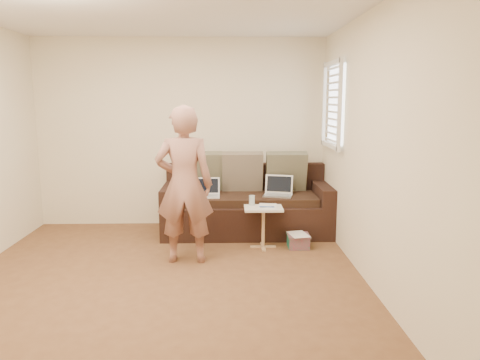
{
  "coord_description": "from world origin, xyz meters",
  "views": [
    {
      "loc": [
        0.64,
        -4.11,
        1.76
      ],
      "look_at": [
        0.8,
        1.4,
        0.78
      ],
      "focal_mm": 33.86,
      "sensor_mm": 36.0,
      "label": 1
    }
  ],
  "objects_px": {
    "sofa": "(247,201)",
    "drinking_glass": "(252,200)",
    "person": "(184,185)",
    "side_table": "(263,227)",
    "laptop_silver": "(278,196)",
    "striped_box": "(298,241)",
    "laptop_white": "(207,197)"
  },
  "relations": [
    {
      "from": "sofa",
      "to": "drinking_glass",
      "type": "height_order",
      "value": "sofa"
    },
    {
      "from": "sofa",
      "to": "person",
      "type": "height_order",
      "value": "person"
    },
    {
      "from": "sofa",
      "to": "side_table",
      "type": "distance_m",
      "value": 0.7
    },
    {
      "from": "laptop_silver",
      "to": "striped_box",
      "type": "height_order",
      "value": "laptop_silver"
    },
    {
      "from": "side_table",
      "to": "sofa",
      "type": "bearing_deg",
      "value": 104.71
    },
    {
      "from": "person",
      "to": "striped_box",
      "type": "distance_m",
      "value": 1.58
    },
    {
      "from": "side_table",
      "to": "striped_box",
      "type": "height_order",
      "value": "side_table"
    },
    {
      "from": "sofa",
      "to": "drinking_glass",
      "type": "distance_m",
      "value": 0.56
    },
    {
      "from": "person",
      "to": "side_table",
      "type": "height_order",
      "value": "person"
    },
    {
      "from": "drinking_glass",
      "to": "striped_box",
      "type": "xyz_separation_m",
      "value": [
        0.56,
        -0.13,
        -0.48
      ]
    },
    {
      "from": "side_table",
      "to": "person",
      "type": "bearing_deg",
      "value": -153.94
    },
    {
      "from": "laptop_white",
      "to": "side_table",
      "type": "bearing_deg",
      "value": -36.72
    },
    {
      "from": "laptop_white",
      "to": "laptop_silver",
      "type": "bearing_deg",
      "value": 0.98
    },
    {
      "from": "sofa",
      "to": "laptop_silver",
      "type": "bearing_deg",
      "value": -16.87
    },
    {
      "from": "drinking_glass",
      "to": "striped_box",
      "type": "distance_m",
      "value": 0.74
    },
    {
      "from": "side_table",
      "to": "striped_box",
      "type": "bearing_deg",
      "value": -2.38
    },
    {
      "from": "laptop_white",
      "to": "striped_box",
      "type": "height_order",
      "value": "laptop_white"
    },
    {
      "from": "striped_box",
      "to": "person",
      "type": "bearing_deg",
      "value": -162.34
    },
    {
      "from": "laptop_white",
      "to": "sofa",
      "type": "bearing_deg",
      "value": 15.27
    },
    {
      "from": "laptop_white",
      "to": "drinking_glass",
      "type": "relative_size",
      "value": 2.74
    },
    {
      "from": "laptop_silver",
      "to": "side_table",
      "type": "bearing_deg",
      "value": -98.73
    },
    {
      "from": "laptop_silver",
      "to": "drinking_glass",
      "type": "relative_size",
      "value": 3.06
    },
    {
      "from": "side_table",
      "to": "drinking_glass",
      "type": "height_order",
      "value": "drinking_glass"
    },
    {
      "from": "sofa",
      "to": "person",
      "type": "xyz_separation_m",
      "value": [
        -0.72,
        -1.09,
        0.43
      ]
    },
    {
      "from": "person",
      "to": "drinking_glass",
      "type": "xyz_separation_m",
      "value": [
        0.76,
        0.54,
        -0.3
      ]
    },
    {
      "from": "laptop_silver",
      "to": "striped_box",
      "type": "xyz_separation_m",
      "value": [
        0.19,
        -0.55,
        -0.44
      ]
    },
    {
      "from": "laptop_silver",
      "to": "laptop_white",
      "type": "height_order",
      "value": "laptop_silver"
    },
    {
      "from": "person",
      "to": "side_table",
      "type": "distance_m",
      "value": 1.16
    },
    {
      "from": "side_table",
      "to": "drinking_glass",
      "type": "relative_size",
      "value": 4.16
    },
    {
      "from": "laptop_white",
      "to": "person",
      "type": "xyz_separation_m",
      "value": [
        -0.2,
        -0.94,
        0.34
      ]
    },
    {
      "from": "striped_box",
      "to": "laptop_silver",
      "type": "bearing_deg",
      "value": 109.4
    },
    {
      "from": "sofa",
      "to": "drinking_glass",
      "type": "bearing_deg",
      "value": -85.85
    }
  ]
}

